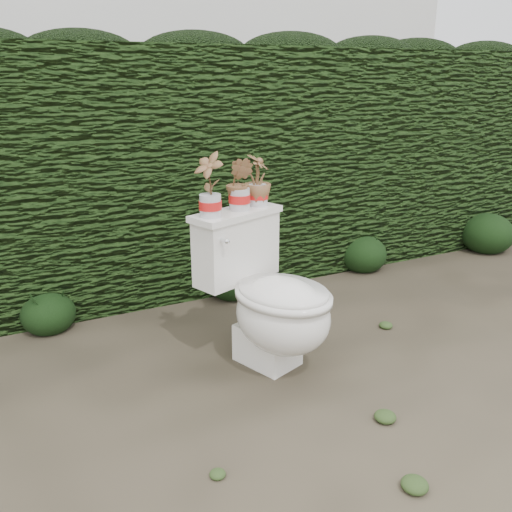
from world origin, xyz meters
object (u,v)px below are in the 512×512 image
toilet (271,300)px  potted_plant_center (239,185)px  potted_plant_left (210,187)px  potted_plant_right (258,182)px

toilet → potted_plant_center: (-0.06, 0.23, 0.55)m
potted_plant_left → potted_plant_center: size_ratio=1.17×
toilet → potted_plant_left: (-0.24, 0.17, 0.57)m
toilet → potted_plant_center: 0.60m
potted_plant_left → potted_plant_center: bearing=85.6°
toilet → potted_plant_right: bearing=56.7°
toilet → potted_plant_right: (0.07, 0.28, 0.55)m
potted_plant_right → potted_plant_left: bearing=139.3°
toilet → potted_plant_left: potted_plant_left is taller
potted_plant_right → potted_plant_center: bearing=139.3°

